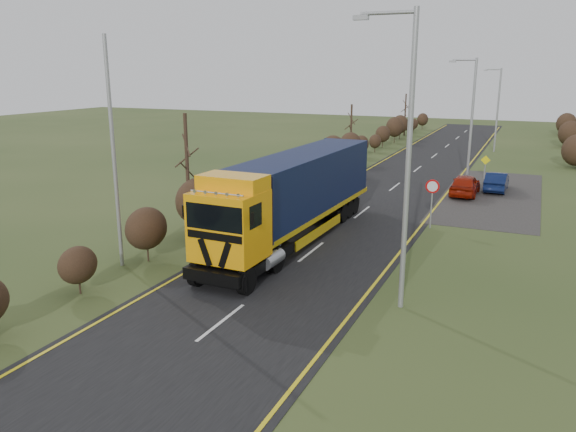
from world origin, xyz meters
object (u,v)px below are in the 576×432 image
(speed_sign, at_px, (432,194))
(lorry, at_px, (294,192))
(car_red_hatchback, at_px, (465,185))
(streetlight_near, at_px, (405,150))
(car_blue_sedan, at_px, (497,182))

(speed_sign, bearing_deg, lorry, -138.90)
(car_red_hatchback, bearing_deg, streetlight_near, 90.86)
(streetlight_near, height_order, speed_sign, streetlight_near)
(car_red_hatchback, relative_size, streetlight_near, 0.42)
(lorry, height_order, car_blue_sedan, lorry)
(car_blue_sedan, xyz_separation_m, speed_sign, (-2.43, -11.27, 1.20))
(car_red_hatchback, xyz_separation_m, speed_sign, (-0.64, -8.94, 1.14))
(car_blue_sedan, height_order, speed_sign, speed_sign)
(car_red_hatchback, bearing_deg, speed_sign, 86.45)
(streetlight_near, bearing_deg, speed_sign, 94.04)
(car_red_hatchback, height_order, car_blue_sedan, car_red_hatchback)
(lorry, xyz_separation_m, car_red_hatchback, (6.27, 13.85, -1.69))
(lorry, distance_m, car_blue_sedan, 18.16)
(car_red_hatchback, xyz_separation_m, streetlight_near, (0.11, -19.52, 4.80))
(streetlight_near, xyz_separation_m, speed_sign, (-0.75, 10.58, -3.66))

